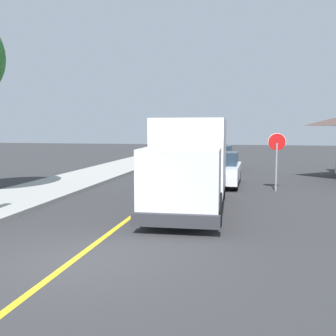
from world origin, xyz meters
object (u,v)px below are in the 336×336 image
stop_sign (277,151)px  parked_car_mid (219,158)px  box_truck (191,159)px  parked_car_near (221,170)px

stop_sign → parked_car_mid: bearing=110.4°
stop_sign → box_truck: bearing=-126.2°
box_truck → parked_car_mid: 13.18m
parked_car_near → parked_car_mid: size_ratio=1.00×
parked_car_near → parked_car_mid: 7.35m
box_truck → parked_car_near: (0.71, 5.82, -0.97)m
parked_car_mid → box_truck: bearing=-90.2°
parked_car_mid → stop_sign: bearing=-69.6°
box_truck → stop_sign: bearing=53.8°
box_truck → stop_sign: (3.28, 4.48, 0.09)m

